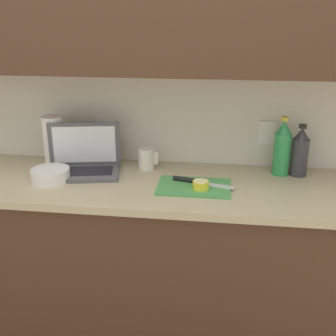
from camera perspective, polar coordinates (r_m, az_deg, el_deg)
wall_back at (r=2.08m, az=-4.11°, el=16.77°), size 5.20×0.38×2.60m
counter_unit at (r=2.21m, az=-5.13°, el=-12.77°), size 2.16×0.60×0.93m
laptop at (r=2.13m, az=-11.32°, el=0.91°), size 0.39×0.29×0.24m
cutting_board at (r=1.92m, az=3.54°, el=-2.55°), size 0.33×0.23×0.01m
knife at (r=1.95m, az=3.36°, el=-1.76°), size 0.29×0.09×0.02m
lemon_half_cut at (r=1.89m, az=4.46°, el=-2.27°), size 0.07×0.07×0.04m
bottle_green_soda at (r=2.11m, az=15.21°, el=2.57°), size 0.08×0.08×0.29m
bottle_oil_tall at (r=2.13m, az=17.43°, el=2.03°), size 0.08×0.08×0.25m
measuring_cup at (r=2.13m, az=-2.93°, el=1.26°), size 0.10×0.08×0.11m
bowl_white at (r=2.06m, az=-15.62°, el=-0.89°), size 0.18×0.18×0.06m
paper_towel_roll at (r=2.26m, az=-15.13°, el=3.60°), size 0.11×0.11×0.26m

